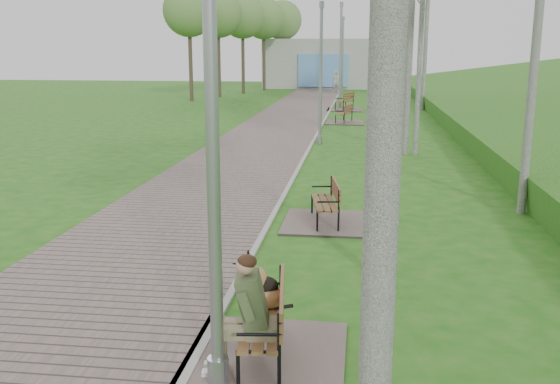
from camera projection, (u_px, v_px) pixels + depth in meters
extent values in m
cube|color=#635650|center=(273.00, 132.00, 24.47)|extent=(3.50, 67.00, 0.04)
cube|color=#999993|center=(318.00, 133.00, 24.25)|extent=(0.10, 67.00, 0.05)
cube|color=#9E9E99|center=(325.00, 63.00, 52.50)|extent=(10.00, 5.00, 4.00)
cube|color=#5C91CD|center=(323.00, 71.00, 50.10)|extent=(4.00, 0.20, 2.60)
cube|color=#635650|center=(265.00, 358.00, 6.63)|extent=(1.69, 1.87, 0.04)
cube|color=brown|center=(261.00, 322.00, 6.54)|extent=(0.58, 1.44, 0.04)
cube|color=brown|center=(282.00, 300.00, 6.48)|extent=(0.20, 1.40, 0.31)
cube|color=#635650|center=(327.00, 223.00, 11.77)|extent=(1.62, 1.80, 0.04)
cube|color=brown|center=(324.00, 203.00, 11.68)|extent=(0.61, 1.40, 0.04)
cube|color=brown|center=(336.00, 190.00, 11.64)|extent=(0.24, 1.34, 0.30)
cube|color=#635650|center=(345.00, 123.00, 27.68)|extent=(1.66, 1.84, 0.04)
cube|color=brown|center=(344.00, 114.00, 27.59)|extent=(0.74, 1.44, 0.04)
cube|color=brown|center=(349.00, 108.00, 27.46)|extent=(0.37, 1.35, 0.30)
cube|color=#635650|center=(345.00, 110.00, 33.44)|extent=(1.89, 2.10, 0.04)
cube|color=brown|center=(344.00, 101.00, 33.34)|extent=(0.98, 1.64, 0.04)
cube|color=brown|center=(349.00, 96.00, 33.17)|extent=(0.57, 1.49, 0.35)
cylinder|color=gray|center=(218.00, 372.00, 6.05)|extent=(0.21, 0.21, 0.31)
cylinder|color=gray|center=(212.00, 121.00, 5.50)|extent=(0.13, 0.13, 5.21)
cylinder|color=gray|center=(320.00, 140.00, 21.61)|extent=(0.18, 0.18, 0.28)
cylinder|color=gray|center=(321.00, 77.00, 21.13)|extent=(0.11, 0.11, 4.60)
cylinder|color=gray|center=(322.00, 5.00, 20.60)|extent=(0.17, 0.17, 0.23)
cylinder|color=gray|center=(339.00, 104.00, 35.07)|extent=(0.22, 0.22, 0.33)
cylinder|color=gray|center=(340.00, 57.00, 34.49)|extent=(0.13, 0.13, 5.51)
cylinder|color=gray|center=(342.00, 4.00, 33.85)|extent=(0.20, 0.20, 0.28)
cylinder|color=gray|center=(342.00, 91.00, 45.88)|extent=(0.21, 0.21, 0.32)
cylinder|color=gray|center=(343.00, 57.00, 45.33)|extent=(0.13, 0.13, 5.29)
cylinder|color=gray|center=(344.00, 18.00, 44.72)|extent=(0.19, 0.19, 0.26)
imported|color=silver|center=(336.00, 81.00, 46.82)|extent=(0.65, 0.47, 1.64)
cylinder|color=silver|center=(386.00, 9.00, 8.24)|extent=(0.18, 0.18, 7.48)
cylinder|color=silver|center=(399.00, 25.00, 28.77)|extent=(0.21, 0.21, 8.57)
cylinder|color=silver|center=(427.00, 22.00, 32.45)|extent=(0.20, 0.20, 9.19)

